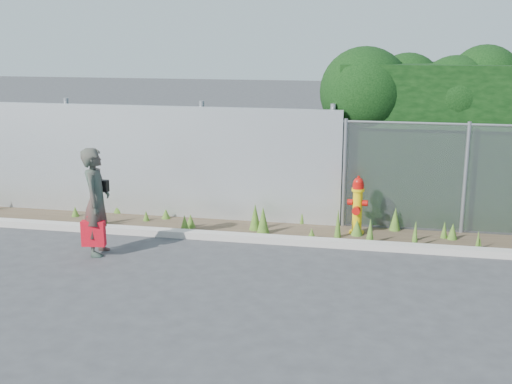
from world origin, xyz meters
name	(u,v)px	position (x,y,z in m)	size (l,w,h in m)	color
ground	(257,281)	(0.00, 0.00, 0.00)	(80.00, 80.00, 0.00)	#37373A
curb	(277,240)	(0.00, 1.80, 0.06)	(16.00, 0.22, 0.12)	#ACA49B
weed_strip	(271,225)	(-0.22, 2.39, 0.13)	(16.00, 1.35, 0.53)	#443527
corrugated_fence	(126,161)	(-3.25, 3.01, 1.10)	(8.50, 0.21, 2.30)	silver
fire_hydrant	(357,206)	(1.33, 2.58, 0.53)	(0.36, 0.32, 1.08)	#DDB90B
woman	(97,202)	(-2.81, 0.69, 0.89)	(0.65, 0.43, 1.78)	#0F604C
red_tote_bag	(93,233)	(-2.82, 0.52, 0.40)	(0.38, 0.14, 0.50)	red
black_shoulder_bag	(101,186)	(-2.78, 0.82, 1.13)	(0.26, 0.11, 0.19)	black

